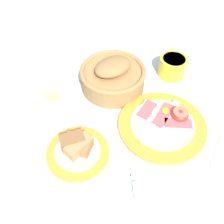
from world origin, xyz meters
name	(u,v)px	position (x,y,z in m)	size (l,w,h in m)	color
ground_plane	(142,132)	(0.00, 0.00, 0.00)	(3.00, 3.00, 0.00)	#A3BCD1
breakfast_plate	(163,123)	(0.07, 0.00, 0.01)	(0.26, 0.26, 0.04)	orange
bread_plate	(77,149)	(-0.19, -0.01, 0.02)	(0.17, 0.17, 0.05)	orange
sugar_cup	(173,66)	(0.19, 0.20, 0.04)	(0.09, 0.09, 0.07)	yellow
bread_basket	(113,76)	(-0.02, 0.21, 0.05)	(0.22, 0.22, 0.11)	olive
butter_dish	(54,100)	(-0.23, 0.20, 0.01)	(0.11, 0.11, 0.03)	silver
teaspoon_by_saucer	(135,183)	(-0.08, -0.15, 0.01)	(0.06, 0.19, 0.01)	silver
teaspoon_near_cup	(136,186)	(-0.08, -0.16, 0.01)	(0.03, 0.19, 0.01)	silver
fork_on_cloth	(221,143)	(0.20, -0.11, 0.00)	(0.15, 0.14, 0.01)	silver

